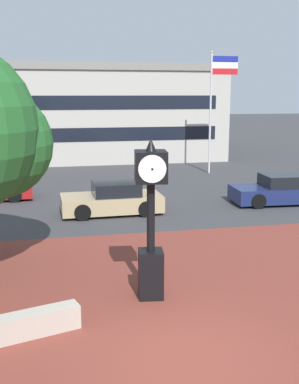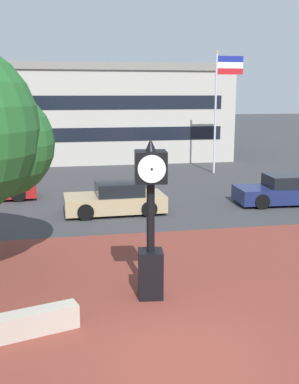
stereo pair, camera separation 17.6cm
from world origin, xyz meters
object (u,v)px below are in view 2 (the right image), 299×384
(car_street_near, at_px, (116,199))
(car_street_far, at_px, (284,191))
(flagpole_primary, at_px, (219,100))
(civic_building, at_px, (77,111))
(street_clock, at_px, (151,219))

(car_street_near, distance_m, car_street_far, 7.50)
(car_street_far, height_order, flagpole_primary, flagpole_primary)
(car_street_near, distance_m, flagpole_primary, 12.06)
(car_street_near, xyz_separation_m, civic_building, (-0.60, 19.48, 2.83))
(car_street_far, relative_size, civic_building, 0.20)
(street_clock, distance_m, car_street_far, 11.56)
(car_street_far, bearing_deg, car_street_near, 95.49)
(flagpole_primary, bearing_deg, car_street_far, -88.95)
(street_clock, bearing_deg, flagpole_primary, 73.37)
(street_clock, bearing_deg, car_street_near, 95.93)
(street_clock, height_order, car_street_near, street_clock)
(street_clock, bearing_deg, car_street_far, 55.22)
(car_street_near, bearing_deg, street_clock, 177.56)
(civic_building, bearing_deg, car_street_far, -67.14)
(car_street_near, relative_size, flagpole_primary, 0.56)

